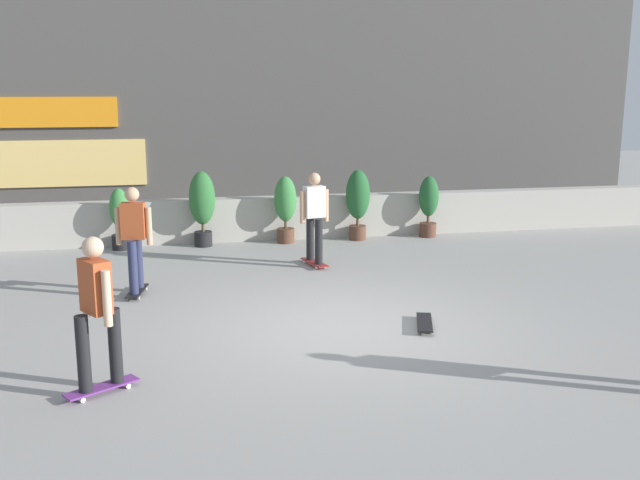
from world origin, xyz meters
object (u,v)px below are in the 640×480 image
skater_far_right (314,215)px  skater_by_wall_left (97,308)px  potted_plant_1 (202,203)px  skater_mid_plaza (134,236)px  potted_plant_0 (120,217)px  skateboard_near_camera (424,322)px  potted_plant_4 (429,203)px  potted_plant_2 (285,205)px  potted_plant_3 (358,199)px

skater_far_right → skater_by_wall_left: size_ratio=1.00×
potted_plant_1 → skater_mid_plaza: (-1.17, -3.38, 0.05)m
potted_plant_0 → potted_plant_1: (1.62, -0.00, 0.23)m
skateboard_near_camera → skater_by_wall_left: bearing=-161.3°
potted_plant_1 → potted_plant_4: potted_plant_1 is taller
skater_by_wall_left → skateboard_near_camera: bearing=18.7°
potted_plant_1 → skater_far_right: 2.82m
skater_far_right → potted_plant_1: bearing=132.3°
potted_plant_1 → potted_plant_2: size_ratio=1.10×
potted_plant_0 → skater_by_wall_left: (0.25, -7.11, 0.28)m
potted_plant_3 → skater_far_right: (-1.34, -2.08, 0.08)m
potted_plant_2 → skater_by_wall_left: skater_by_wall_left is taller
potted_plant_1 → potted_plant_0: bearing=180.0°
potted_plant_0 → potted_plant_4: bearing=-0.0°
skater_mid_plaza → skater_by_wall_left: (-0.20, -3.73, 0.00)m
skater_far_right → skateboard_near_camera: (0.81, -3.64, -0.88)m
potted_plant_0 → skater_by_wall_left: 7.12m
potted_plant_4 → skateboard_near_camera: bearing=-110.1°
potted_plant_4 → skater_by_wall_left: 9.42m
potted_plant_3 → skateboard_near_camera: 5.81m
skater_by_wall_left → skater_far_right: bearing=56.9°
potted_plant_4 → skateboard_near_camera: size_ratio=1.59×
potted_plant_2 → potted_plant_4: (3.11, -0.00, -0.06)m
skateboard_near_camera → potted_plant_4: bearing=69.9°
potted_plant_1 → potted_plant_4: (4.80, 0.00, -0.16)m
potted_plant_2 → skater_mid_plaza: skater_mid_plaza is taller
potted_plant_0 → skater_by_wall_left: skater_by_wall_left is taller
potted_plant_3 → potted_plant_4: size_ratio=1.13×
potted_plant_1 → skater_mid_plaza: skater_mid_plaza is taller
potted_plant_0 → skater_mid_plaza: skater_mid_plaza is taller
potted_plant_0 → potted_plant_3: size_ratio=0.83×
potted_plant_2 → potted_plant_3: bearing=-0.0°
potted_plant_0 → potted_plant_2: 3.32m
potted_plant_0 → potted_plant_3: bearing=-0.0°
potted_plant_0 → skater_far_right: bearing=-30.7°
potted_plant_0 → skater_far_right: size_ratio=0.73×
potted_plant_2 → skater_by_wall_left: 7.74m
potted_plant_0 → skater_by_wall_left: bearing=-88.0°
potted_plant_4 → skater_mid_plaza: skater_mid_plaza is taller
potted_plant_1 → skater_mid_plaza: bearing=-109.1°
skater_far_right → skateboard_near_camera: skater_far_right is taller
skater_mid_plaza → skater_far_right: bearing=22.9°
potted_plant_1 → skater_far_right: bearing=-47.7°
potted_plant_0 → potted_plant_4: 6.42m
potted_plant_0 → potted_plant_2: potted_plant_2 is taller
potted_plant_1 → skater_by_wall_left: 7.24m
potted_plant_2 → skateboard_near_camera: (1.01, -5.73, -0.73)m
potted_plant_1 → skateboard_near_camera: size_ratio=1.85×
skater_mid_plaza → skater_by_wall_left: same height
potted_plant_2 → skater_by_wall_left: size_ratio=0.82×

